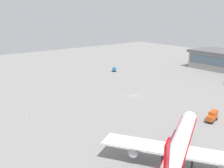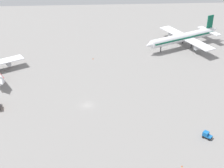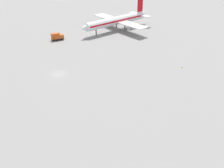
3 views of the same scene
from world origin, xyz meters
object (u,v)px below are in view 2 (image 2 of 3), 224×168
(airplane_taxiing, at_px, (184,37))
(safety_cone_near_gate, at_px, (182,166))
(baggage_tug, at_px, (207,135))
(safety_cone_mid_apron, at_px, (93,59))

(airplane_taxiing, distance_m, safety_cone_near_gate, 99.00)
(airplane_taxiing, bearing_deg, safety_cone_near_gate, 50.62)
(airplane_taxiing, relative_size, baggage_tug, 12.66)
(baggage_tug, bearing_deg, safety_cone_near_gate, 92.13)
(airplane_taxiing, distance_m, baggage_tug, 82.78)
(baggage_tug, xyz_separation_m, safety_cone_near_gate, (-12.15, -14.16, -0.86))
(airplane_taxiing, height_order, baggage_tug, airplane_taxiing)
(safety_cone_near_gate, bearing_deg, baggage_tug, 49.37)
(safety_cone_mid_apron, bearing_deg, baggage_tug, -59.78)
(airplane_taxiing, bearing_deg, safety_cone_mid_apron, -10.47)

